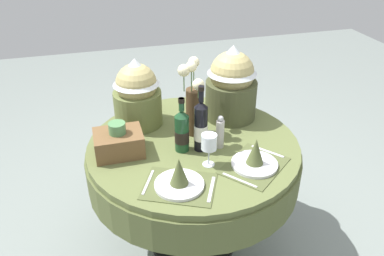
{
  "coord_description": "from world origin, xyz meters",
  "views": [
    {
      "loc": [
        -0.51,
        -1.8,
        1.96
      ],
      "look_at": [
        0.0,
        0.03,
        0.85
      ],
      "focal_mm": 36.68,
      "sensor_mm": 36.0,
      "label": 1
    }
  ],
  "objects_px": {
    "dining_table": "(193,163)",
    "place_setting_right": "(255,158)",
    "gift_tub_back_right": "(232,80)",
    "wine_bottle_right": "(182,131)",
    "gift_tub_back_left": "(137,90)",
    "pepper_mill": "(220,133)",
    "place_setting_left": "(179,179)",
    "wine_bottle_left": "(201,126)",
    "wine_glass_right": "(209,143)",
    "woven_basket_side_left": "(119,142)",
    "flower_vase": "(194,101)"
  },
  "relations": [
    {
      "from": "dining_table",
      "to": "place_setting_left",
      "type": "xyz_separation_m",
      "value": [
        -0.17,
        -0.36,
        0.19
      ]
    },
    {
      "from": "place_setting_left",
      "to": "flower_vase",
      "type": "distance_m",
      "value": 0.53
    },
    {
      "from": "place_setting_left",
      "to": "wine_glass_right",
      "type": "distance_m",
      "value": 0.25
    },
    {
      "from": "wine_bottle_right",
      "to": "wine_glass_right",
      "type": "height_order",
      "value": "wine_bottle_right"
    },
    {
      "from": "flower_vase",
      "to": "wine_glass_right",
      "type": "height_order",
      "value": "flower_vase"
    },
    {
      "from": "gift_tub_back_right",
      "to": "gift_tub_back_left",
      "type": "bearing_deg",
      "value": 173.45
    },
    {
      "from": "place_setting_left",
      "to": "wine_glass_right",
      "type": "xyz_separation_m",
      "value": [
        0.19,
        0.13,
        0.09
      ]
    },
    {
      "from": "place_setting_right",
      "to": "wine_bottle_left",
      "type": "distance_m",
      "value": 0.33
    },
    {
      "from": "wine_bottle_right",
      "to": "dining_table",
      "type": "bearing_deg",
      "value": 33.29
    },
    {
      "from": "wine_bottle_left",
      "to": "gift_tub_back_right",
      "type": "xyz_separation_m",
      "value": [
        0.29,
        0.31,
        0.1
      ]
    },
    {
      "from": "place_setting_right",
      "to": "gift_tub_back_right",
      "type": "bearing_deg",
      "value": 83.2
    },
    {
      "from": "wine_glass_right",
      "to": "gift_tub_back_right",
      "type": "height_order",
      "value": "gift_tub_back_right"
    },
    {
      "from": "place_setting_left",
      "to": "gift_tub_back_right",
      "type": "xyz_separation_m",
      "value": [
        0.48,
        0.6,
        0.2
      ]
    },
    {
      "from": "gift_tub_back_left",
      "to": "gift_tub_back_right",
      "type": "height_order",
      "value": "gift_tub_back_right"
    },
    {
      "from": "place_setting_left",
      "to": "wine_bottle_left",
      "type": "xyz_separation_m",
      "value": [
        0.19,
        0.29,
        0.1
      ]
    },
    {
      "from": "place_setting_right",
      "to": "dining_table",
      "type": "bearing_deg",
      "value": 129.2
    },
    {
      "from": "flower_vase",
      "to": "woven_basket_side_left",
      "type": "height_order",
      "value": "flower_vase"
    },
    {
      "from": "pepper_mill",
      "to": "dining_table",
      "type": "bearing_deg",
      "value": 149.06
    },
    {
      "from": "wine_bottle_right",
      "to": "wine_glass_right",
      "type": "distance_m",
      "value": 0.2
    },
    {
      "from": "wine_bottle_left",
      "to": "gift_tub_back_left",
      "type": "bearing_deg",
      "value": 126.59
    },
    {
      "from": "dining_table",
      "to": "wine_bottle_right",
      "type": "distance_m",
      "value": 0.28
    },
    {
      "from": "place_setting_left",
      "to": "wine_glass_right",
      "type": "relative_size",
      "value": 2.32
    },
    {
      "from": "place_setting_left",
      "to": "wine_bottle_left",
      "type": "height_order",
      "value": "wine_bottle_left"
    },
    {
      "from": "wine_bottle_right",
      "to": "gift_tub_back_right",
      "type": "xyz_separation_m",
      "value": [
        0.39,
        0.29,
        0.12
      ]
    },
    {
      "from": "woven_basket_side_left",
      "to": "place_setting_left",
      "type": "bearing_deg",
      "value": -56.63
    },
    {
      "from": "place_setting_right",
      "to": "gift_tub_back_right",
      "type": "distance_m",
      "value": 0.58
    },
    {
      "from": "gift_tub_back_right",
      "to": "wine_bottle_right",
      "type": "bearing_deg",
      "value": -142.77
    },
    {
      "from": "flower_vase",
      "to": "wine_bottle_left",
      "type": "height_order",
      "value": "flower_vase"
    },
    {
      "from": "place_setting_right",
      "to": "wine_glass_right",
      "type": "height_order",
      "value": "wine_glass_right"
    },
    {
      "from": "flower_vase",
      "to": "gift_tub_back_left",
      "type": "distance_m",
      "value": 0.36
    },
    {
      "from": "wine_bottle_right",
      "to": "place_setting_left",
      "type": "bearing_deg",
      "value": -106.67
    },
    {
      "from": "wine_bottle_right",
      "to": "flower_vase",
      "type": "bearing_deg",
      "value": 54.6
    },
    {
      "from": "place_setting_right",
      "to": "pepper_mill",
      "type": "relative_size",
      "value": 2.19
    },
    {
      "from": "dining_table",
      "to": "woven_basket_side_left",
      "type": "relative_size",
      "value": 4.76
    },
    {
      "from": "place_setting_left",
      "to": "flower_vase",
      "type": "xyz_separation_m",
      "value": [
        0.2,
        0.46,
        0.16
      ]
    },
    {
      "from": "wine_bottle_right",
      "to": "pepper_mill",
      "type": "bearing_deg",
      "value": -6.94
    },
    {
      "from": "gift_tub_back_right",
      "to": "dining_table",
      "type": "bearing_deg",
      "value": -141.82
    },
    {
      "from": "flower_vase",
      "to": "wine_bottle_left",
      "type": "bearing_deg",
      "value": -93.19
    },
    {
      "from": "place_setting_left",
      "to": "gift_tub_back_left",
      "type": "distance_m",
      "value": 0.69
    },
    {
      "from": "gift_tub_back_right",
      "to": "wine_bottle_left",
      "type": "bearing_deg",
      "value": -132.5
    },
    {
      "from": "flower_vase",
      "to": "gift_tub_back_right",
      "type": "bearing_deg",
      "value": 26.77
    },
    {
      "from": "wine_glass_right",
      "to": "pepper_mill",
      "type": "distance_m",
      "value": 0.19
    },
    {
      "from": "wine_bottle_right",
      "to": "gift_tub_back_right",
      "type": "height_order",
      "value": "gift_tub_back_right"
    },
    {
      "from": "wine_bottle_left",
      "to": "pepper_mill",
      "type": "bearing_deg",
      "value": -3.15
    },
    {
      "from": "gift_tub_back_left",
      "to": "woven_basket_side_left",
      "type": "distance_m",
      "value": 0.37
    },
    {
      "from": "dining_table",
      "to": "place_setting_right",
      "type": "height_order",
      "value": "place_setting_right"
    },
    {
      "from": "flower_vase",
      "to": "wine_glass_right",
      "type": "bearing_deg",
      "value": -92.09
    },
    {
      "from": "place_setting_right",
      "to": "wine_bottle_left",
      "type": "bearing_deg",
      "value": 134.44
    },
    {
      "from": "gift_tub_back_left",
      "to": "woven_basket_side_left",
      "type": "bearing_deg",
      "value": -117.19
    },
    {
      "from": "place_setting_left",
      "to": "place_setting_right",
      "type": "xyz_separation_m",
      "value": [
        0.41,
        0.06,
        0.0
      ]
    }
  ]
}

